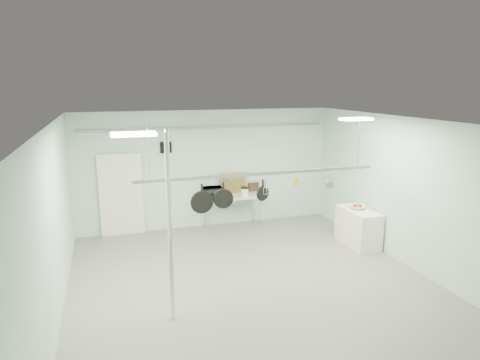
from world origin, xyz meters
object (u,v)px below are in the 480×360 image
object	(u,v)px
prep_table	(232,198)
fruit_bowl	(357,207)
skillet_left	(202,199)
skillet_right	(263,190)
pot_rack	(261,172)
skillet_mid	(223,196)
coffee_canister	(245,192)
chrome_pole	(170,228)
microwave	(213,192)
side_cabinet	(358,227)

from	to	relation	value
prep_table	fruit_bowl	size ratio (longest dim) A/B	4.14
skillet_left	skillet_right	distance (m)	1.20
pot_rack	skillet_right	bearing A→B (deg)	0.00
skillet_mid	skillet_right	distance (m)	0.79
prep_table	coffee_canister	size ratio (longest dim) A/B	7.04
skillet_left	prep_table	bearing A→B (deg)	62.02
skillet_mid	skillet_right	bearing A→B (deg)	12.05
chrome_pole	skillet_right	distance (m)	2.15
microwave	side_cabinet	bearing A→B (deg)	145.32
chrome_pole	skillet_right	size ratio (longest dim) A/B	7.90
pot_rack	prep_table	bearing A→B (deg)	83.09
pot_rack	coffee_canister	xyz separation A→B (m)	(0.69, 3.10, -1.21)
side_cabinet	skillet_right	distance (m)	3.43
skillet_mid	coffee_canister	bearing A→B (deg)	77.03
coffee_canister	fruit_bowl	distance (m)	2.95
side_cabinet	microwave	bearing A→B (deg)	144.53
pot_rack	coffee_canister	distance (m)	3.40
prep_table	coffee_canister	distance (m)	0.40
microwave	coffee_canister	bearing A→B (deg)	167.06
side_cabinet	coffee_canister	size ratio (longest dim) A/B	5.28
coffee_canister	skillet_right	distance (m)	3.29
pot_rack	skillet_mid	bearing A→B (deg)	180.00
chrome_pole	pot_rack	size ratio (longest dim) A/B	0.67
fruit_bowl	skillet_left	world-z (taller)	skillet_left
skillet_left	chrome_pole	bearing A→B (deg)	-131.87
skillet_left	skillet_mid	bearing A→B (deg)	-2.61
side_cabinet	coffee_canister	bearing A→B (deg)	138.46
chrome_pole	skillet_mid	world-z (taller)	chrome_pole
fruit_bowl	side_cabinet	bearing A→B (deg)	-80.49
chrome_pole	skillet_left	bearing A→B (deg)	50.74
chrome_pole	side_cabinet	bearing A→B (deg)	22.41
chrome_pole	prep_table	bearing A→B (deg)	61.29
chrome_pole	skillet_mid	distance (m)	1.47
fruit_bowl	skillet_mid	world-z (taller)	skillet_mid
microwave	fruit_bowl	xyz separation A→B (m)	(3.08, -2.12, -0.10)
prep_table	pot_rack	distance (m)	3.61
side_cabinet	coffee_canister	distance (m)	3.07
skillet_mid	pot_rack	bearing A→B (deg)	12.05
prep_table	chrome_pole	bearing A→B (deg)	-118.71
coffee_canister	skillet_right	world-z (taller)	skillet_right
chrome_pole	skillet_right	world-z (taller)	chrome_pole
side_cabinet	coffee_canister	xyz separation A→B (m)	(-2.26, 2.00, 0.57)
prep_table	microwave	bearing A→B (deg)	179.41
prep_table	side_cabinet	distance (m)	3.39
prep_table	skillet_right	size ratio (longest dim) A/B	3.95
side_cabinet	skillet_mid	world-z (taller)	skillet_mid
pot_rack	skillet_mid	distance (m)	0.86
chrome_pole	skillet_mid	bearing A→B (deg)	38.19
side_cabinet	skillet_mid	size ratio (longest dim) A/B	2.34
skillet_left	skillet_right	xyz separation A→B (m)	(1.20, 0.00, 0.09)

